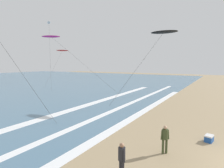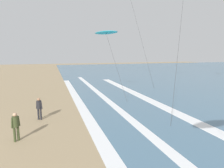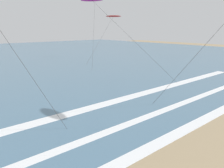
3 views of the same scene
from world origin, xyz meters
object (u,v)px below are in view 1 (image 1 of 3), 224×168
(kite_black_far_right, at_px, (164,32))
(kite_red_distant_high, at_px, (62,51))
(surfer_left_far, at_px, (122,157))
(kite_white_far_left, at_px, (49,23))
(surfer_right_near, at_px, (165,137))
(cooler_box, at_px, (209,138))
(kite_magenta_low_near, at_px, (51,37))

(kite_black_far_right, bearing_deg, kite_red_distant_high, 64.66)
(surfer_left_far, xyz_separation_m, kite_red_distant_high, (30.48, 33.88, 7.38))
(kite_white_far_left, distance_m, kite_black_far_right, 31.33)
(surfer_left_far, height_order, surfer_right_near, same)
(kite_black_far_right, distance_m, kite_red_distant_high, 34.53)
(surfer_right_near, relative_size, cooler_box, 2.31)
(surfer_right_near, distance_m, kite_red_distant_high, 44.88)
(kite_black_far_right, bearing_deg, kite_magenta_low_near, 86.43)
(surfer_right_near, height_order, kite_black_far_right, kite_black_far_right)
(surfer_left_far, relative_size, cooler_box, 2.31)
(kite_white_far_left, height_order, kite_red_distant_high, kite_white_far_left)
(kite_red_distant_high, bearing_deg, kite_white_far_left, -163.13)
(cooler_box, bearing_deg, kite_white_far_left, 62.36)
(kite_magenta_low_near, xyz_separation_m, kite_white_far_left, (7.74, 9.20, 4.74))
(surfer_left_far, bearing_deg, kite_white_far_left, 52.45)
(kite_white_far_left, bearing_deg, surfer_right_near, -122.91)
(surfer_right_near, xyz_separation_m, kite_magenta_low_near, (13.71, 23.95, 8.68))
(cooler_box, bearing_deg, kite_red_distant_high, 56.77)
(surfer_left_far, height_order, kite_magenta_low_near, kite_magenta_low_near)
(kite_white_far_left, xyz_separation_m, kite_black_far_right, (-9.00, -29.46, -5.75))
(surfer_left_far, distance_m, surfer_right_near, 3.40)
(kite_black_far_right, relative_size, kite_red_distant_high, 0.71)
(kite_white_far_left, distance_m, cooler_box, 42.17)
(surfer_left_far, distance_m, kite_black_far_right, 17.67)
(kite_magenta_low_near, bearing_deg, kite_red_distant_high, 39.01)
(surfer_right_near, height_order, kite_red_distant_high, kite_red_distant_high)
(surfer_left_far, height_order, kite_black_far_right, kite_black_far_right)
(kite_black_far_right, relative_size, cooler_box, 12.84)
(surfer_right_near, bearing_deg, kite_white_far_left, 57.09)
(kite_red_distant_high, bearing_deg, cooler_box, -123.23)
(cooler_box, bearing_deg, surfer_right_near, 145.90)
(surfer_left_far, xyz_separation_m, cooler_box, (6.27, -3.06, -0.74))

